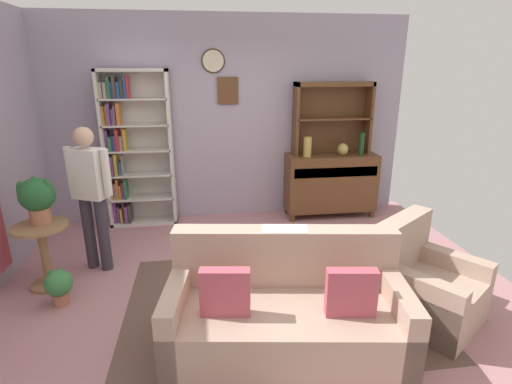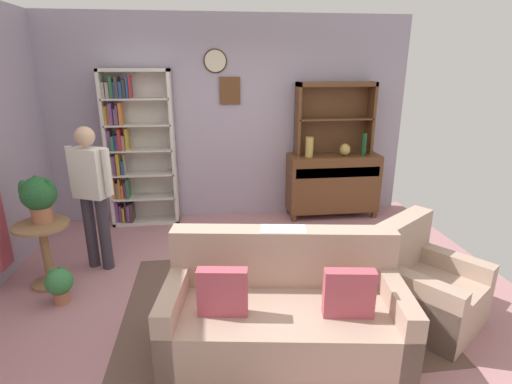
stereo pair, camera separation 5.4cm
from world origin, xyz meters
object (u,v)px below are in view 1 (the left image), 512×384
at_px(plant_stand, 44,249).
at_px(person_reading, 90,190).
at_px(bookshelf, 133,149).
at_px(armchair_floral, 424,287).
at_px(potted_plant_large, 37,197).
at_px(sideboard_hutch, 332,108).
at_px(sideboard, 330,182).
at_px(vase_round, 343,149).
at_px(couch_floral, 286,312).
at_px(bottle_wine, 362,144).
at_px(vase_tall, 307,147).
at_px(potted_plant_small, 59,285).
at_px(coffee_table, 279,252).
at_px(book_stack, 289,242).

height_order(plant_stand, person_reading, person_reading).
bearing_deg(bookshelf, armchair_floral, -42.96).
xyz_separation_m(armchair_floral, potted_plant_large, (-3.48, 1.07, 0.64)).
bearing_deg(sideboard_hutch, sideboard, -90.00).
distance_m(vase_round, couch_floral, 3.10).
bearing_deg(sideboard_hutch, couch_floral, -113.69).
bearing_deg(bottle_wine, person_reading, -161.79).
xyz_separation_m(vase_round, armchair_floral, (-0.09, -2.46, -0.72)).
relative_size(sideboard_hutch, person_reading, 0.71).
bearing_deg(sideboard, sideboard_hutch, 90.00).
height_order(vase_tall, potted_plant_large, vase_tall).
relative_size(plant_stand, potted_plant_small, 1.93).
distance_m(sideboard, potted_plant_small, 3.74).
bearing_deg(potted_plant_large, coffee_table, -8.40).
xyz_separation_m(bookshelf, potted_plant_large, (-0.67, -1.54, -0.13)).
bearing_deg(potted_plant_small, vase_round, 28.48).
bearing_deg(book_stack, potted_plant_small, -177.04).
height_order(plant_stand, coffee_table, plant_stand).
relative_size(couch_floral, plant_stand, 2.88).
height_order(vase_tall, vase_round, vase_tall).
bearing_deg(coffee_table, sideboard_hutch, 59.69).
distance_m(couch_floral, person_reading, 2.41).
bearing_deg(bottle_wine, bookshelf, 176.86).
xyz_separation_m(sideboard_hutch, vase_round, (0.13, -0.18, -0.55)).
bearing_deg(coffee_table, bookshelf, 131.27).
height_order(plant_stand, potted_plant_large, potted_plant_large).
height_order(potted_plant_large, coffee_table, potted_plant_large).
bearing_deg(potted_plant_large, sideboard, 22.92).
bearing_deg(plant_stand, person_reading, 35.90).
bearing_deg(potted_plant_large, potted_plant_small, -62.13).
xyz_separation_m(person_reading, coffee_table, (1.90, -0.59, -0.55)).
bearing_deg(vase_round, couch_floral, -117.29).
bearing_deg(potted_plant_large, armchair_floral, -17.13).
bearing_deg(couch_floral, bookshelf, 118.08).
relative_size(armchair_floral, potted_plant_large, 2.34).
height_order(vase_tall, book_stack, vase_tall).
relative_size(sideboard_hutch, plant_stand, 1.66).
relative_size(sideboard_hutch, potted_plant_large, 2.40).
xyz_separation_m(bottle_wine, person_reading, (-3.40, -1.12, -0.17)).
distance_m(sideboard, potted_plant_large, 3.76).
bearing_deg(book_stack, person_reading, 164.37).
distance_m(bottle_wine, coffee_table, 2.39).
distance_m(bookshelf, potted_plant_small, 2.19).
bearing_deg(person_reading, armchair_floral, -23.39).
bearing_deg(plant_stand, couch_floral, -29.42).
bearing_deg(person_reading, vase_round, 19.97).
bearing_deg(vase_round, potted_plant_small, -151.52).
xyz_separation_m(sideboard_hutch, couch_floral, (-1.25, -2.86, -1.25)).
distance_m(bottle_wine, potted_plant_small, 4.12).
bearing_deg(vase_tall, vase_round, 1.49).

